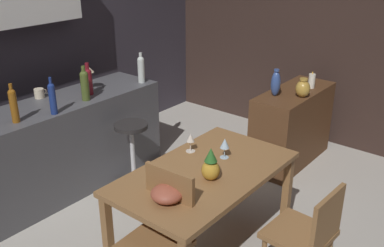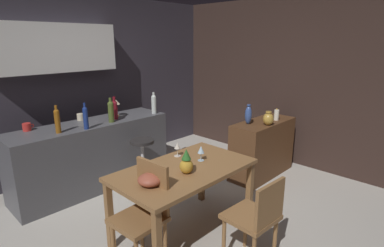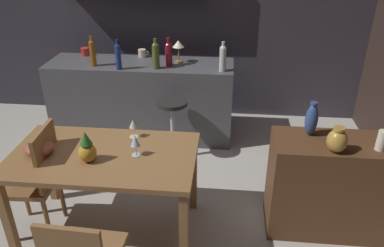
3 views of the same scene
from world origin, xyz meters
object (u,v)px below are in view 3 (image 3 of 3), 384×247
(sideboard_cabinet, at_px, (339,187))
(wine_bottle_clear, at_px, (223,57))
(cup_red, at_px, (85,52))
(wine_bottle_olive, at_px, (156,54))
(fruit_bowl, at_px, (39,148))
(wine_glass_right, at_px, (135,142))
(vase_brass, at_px, (337,140))
(counter_lamp, at_px, (178,46))
(pillar_candle_tall, at_px, (382,140))
(cup_cream, at_px, (142,53))
(bar_stool, at_px, (173,128))
(wine_glass_left, at_px, (133,125))
(dining_table, at_px, (104,164))
(wine_bottle_amber, at_px, (92,52))
(wine_bottle_ruby, at_px, (169,53))
(chair_near_window, at_px, (37,178))
(vase_ceramic_blue, at_px, (312,120))
(wine_bottle_cobalt, at_px, (118,55))
(pineapple_centerpiece, at_px, (87,149))

(sideboard_cabinet, bearing_deg, wine_bottle_clear, 127.66)
(cup_red, bearing_deg, wine_bottle_olive, -22.33)
(fruit_bowl, xyz_separation_m, cup_red, (-0.32, 1.93, 0.15))
(wine_glass_right, relative_size, vase_brass, 0.84)
(counter_lamp, bearing_deg, pillar_candle_tall, -43.71)
(cup_cream, distance_m, counter_lamp, 0.50)
(bar_stool, xyz_separation_m, fruit_bowl, (-0.82, -1.20, 0.43))
(wine_glass_left, bearing_deg, cup_cream, 99.58)
(bar_stool, bearing_deg, dining_table, -107.09)
(cup_red, bearing_deg, wine_bottle_amber, -58.12)
(dining_table, relative_size, fruit_bowl, 6.63)
(sideboard_cabinet, bearing_deg, bar_stool, 147.72)
(wine_bottle_ruby, height_order, pillar_candle_tall, wine_bottle_ruby)
(chair_near_window, height_order, fruit_bowl, chair_near_window)
(counter_lamp, bearing_deg, wine_bottle_olive, -133.51)
(sideboard_cabinet, relative_size, cup_cream, 8.77)
(wine_glass_left, height_order, vase_ceramic_blue, vase_ceramic_blue)
(wine_bottle_clear, xyz_separation_m, vase_ceramic_blue, (0.71, -1.18, -0.10))
(wine_bottle_olive, bearing_deg, cup_cream, 121.43)
(wine_glass_left, bearing_deg, vase_ceramic_blue, 1.14)
(counter_lamp, bearing_deg, wine_glass_left, -97.01)
(wine_glass_right, distance_m, counter_lamp, 1.74)
(wine_bottle_olive, distance_m, cup_red, 1.00)
(dining_table, bearing_deg, chair_near_window, -175.09)
(wine_bottle_amber, distance_m, wine_bottle_clear, 1.41)
(dining_table, xyz_separation_m, sideboard_cabinet, (1.83, 0.21, -0.24))
(wine_glass_left, relative_size, fruit_bowl, 0.73)
(fruit_bowl, bearing_deg, sideboard_cabinet, 6.60)
(sideboard_cabinet, distance_m, wine_glass_left, 1.72)
(wine_bottle_cobalt, relative_size, wine_bottle_clear, 1.03)
(cup_red, distance_m, vase_brass, 3.07)
(sideboard_cabinet, bearing_deg, cup_cream, 139.03)
(chair_near_window, xyz_separation_m, wine_glass_left, (0.71, 0.32, 0.33))
(bar_stool, bearing_deg, vase_brass, -38.61)
(wine_bottle_clear, height_order, vase_brass, wine_bottle_clear)
(wine_glass_right, bearing_deg, counter_lamp, 86.76)
(wine_glass_left, bearing_deg, pillar_candle_tall, -4.56)
(fruit_bowl, distance_m, pillar_candle_tall, 2.50)
(dining_table, distance_m, cup_cream, 1.92)
(dining_table, relative_size, pineapple_centerpiece, 5.81)
(wine_bottle_ruby, relative_size, vase_ceramic_blue, 1.12)
(wine_glass_left, distance_m, fruit_bowl, 0.72)
(dining_table, relative_size, chair_near_window, 1.48)
(bar_stool, bearing_deg, chair_near_window, -126.70)
(wine_bottle_ruby, xyz_separation_m, vase_ceramic_blue, (1.30, -1.30, -0.09))
(sideboard_cabinet, bearing_deg, fruit_bowl, -173.40)
(fruit_bowl, bearing_deg, vase_ceramic_blue, 9.96)
(wine_bottle_olive, bearing_deg, cup_red, 157.67)
(bar_stool, xyz_separation_m, vase_brass, (1.35, -1.08, 0.55))
(dining_table, xyz_separation_m, cup_cream, (-0.10, 1.89, 0.29))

